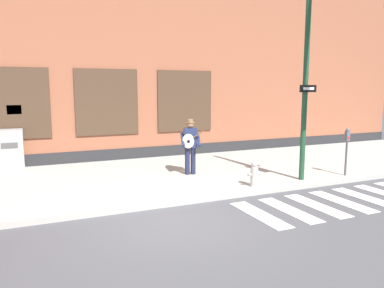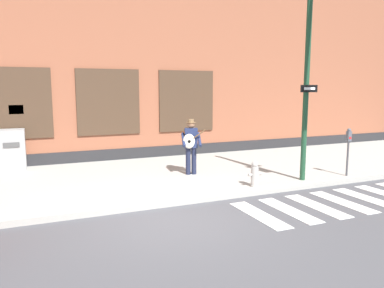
% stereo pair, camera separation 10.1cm
% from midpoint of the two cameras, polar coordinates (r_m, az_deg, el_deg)
% --- Properties ---
extents(ground_plane, '(160.00, 160.00, 0.00)m').
position_cam_midpoint_polar(ground_plane, '(7.98, -3.40, -11.65)').
color(ground_plane, '#4C4C51').
extents(sidewalk, '(28.00, 5.63, 0.14)m').
position_cam_midpoint_polar(sidewalk, '(11.38, -9.99, -5.27)').
color(sidewalk, '#ADAAA3').
rests_on(sidewalk, ground).
extents(building_backdrop, '(28.00, 4.06, 8.36)m').
position_cam_midpoint_polar(building_backdrop, '(15.85, -14.69, 13.35)').
color(building_backdrop, '#99563D').
rests_on(building_backdrop, ground).
extents(crosswalk, '(5.20, 1.90, 0.01)m').
position_cam_midpoint_polar(crosswalk, '(9.94, 21.56, -8.14)').
color(crosswalk, silver).
rests_on(crosswalk, ground).
extents(busker, '(0.72, 0.65, 1.69)m').
position_cam_midpoint_polar(busker, '(11.31, -0.57, 0.08)').
color(busker, '#1E233D').
rests_on(busker, sidewalk).
extents(traffic_light, '(0.63, 2.83, 5.20)m').
position_cam_midpoint_polar(traffic_light, '(10.31, 21.02, 13.40)').
color(traffic_light, '#1E472D').
rests_on(traffic_light, sidewalk).
extents(parking_meter, '(0.13, 0.11, 1.44)m').
position_cam_midpoint_polar(parking_meter, '(12.09, 22.31, -0.06)').
color(parking_meter, '#47474C').
rests_on(parking_meter, sidewalk).
extents(utility_box, '(0.79, 0.66, 1.31)m').
position_cam_midpoint_polar(utility_box, '(13.27, -26.16, -0.85)').
color(utility_box, '#9E9E9E').
rests_on(utility_box, sidewalk).
extents(fire_hydrant, '(0.38, 0.20, 0.70)m').
position_cam_midpoint_polar(fire_hydrant, '(10.15, 9.18, -4.50)').
color(fire_hydrant, '#B2ADA8').
rests_on(fire_hydrant, sidewalk).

